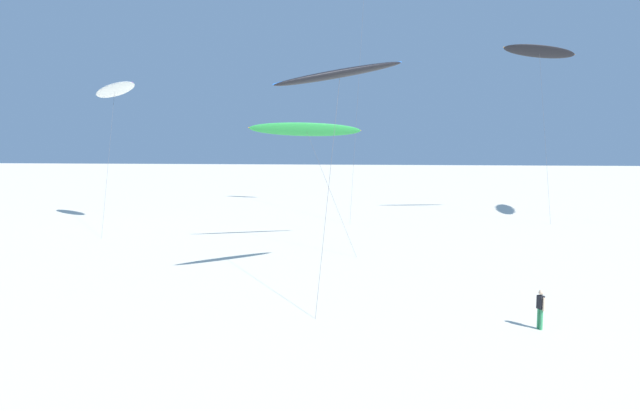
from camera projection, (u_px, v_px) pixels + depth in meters
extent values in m
cylinder|color=#4C4C51|center=(357.00, 101.00, 57.90)|extent=(1.03, 8.73, 21.90)
ellipsoid|color=black|center=(539.00, 51.00, 57.24)|extent=(7.10, 2.84, 1.78)
ellipsoid|color=orange|center=(539.00, 51.00, 57.23)|extent=(7.01, 2.00, 1.06)
cylinder|color=#4C4C51|center=(545.00, 137.00, 56.18)|extent=(0.57, 3.99, 15.41)
ellipsoid|color=black|center=(340.00, 73.00, 31.56)|extent=(6.80, 4.45, 1.99)
ellipsoid|color=blue|center=(340.00, 73.00, 31.56)|extent=(6.62, 3.94, 1.76)
cylinder|color=#4C4C51|center=(329.00, 189.00, 29.50)|extent=(0.80, 5.60, 11.04)
ellipsoid|color=white|center=(115.00, 90.00, 53.98)|extent=(6.09, 5.56, 1.83)
ellipsoid|color=purple|center=(115.00, 90.00, 53.97)|extent=(5.46, 4.90, 1.32)
cylinder|color=#4C4C51|center=(108.00, 160.00, 51.00)|extent=(1.57, 7.34, 11.67)
ellipsoid|color=green|center=(306.00, 129.00, 44.21)|extent=(8.01, 3.59, 1.30)
ellipsoid|color=orange|center=(306.00, 129.00, 44.20)|extent=(7.97, 3.14, 0.61)
cylinder|color=#4C4C51|center=(330.00, 191.00, 42.55)|extent=(3.75, 4.08, 8.27)
cylinder|color=#338E56|center=(541.00, 320.00, 25.87)|extent=(0.14, 0.14, 0.88)
cylinder|color=#338E56|center=(539.00, 318.00, 26.03)|extent=(0.14, 0.14, 0.88)
cube|color=black|center=(541.00, 302.00, 25.87)|extent=(0.30, 0.35, 0.56)
cylinder|color=beige|center=(544.00, 304.00, 25.67)|extent=(0.09, 0.09, 0.56)
cylinder|color=beige|center=(537.00, 302.00, 26.07)|extent=(0.09, 0.09, 0.56)
sphere|color=beige|center=(541.00, 292.00, 25.82)|extent=(0.21, 0.21, 0.21)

